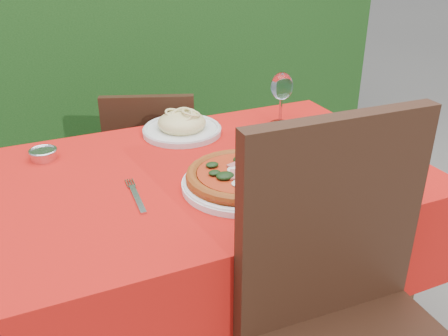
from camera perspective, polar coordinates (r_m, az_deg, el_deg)
name	(u,v)px	position (r m, az deg, el deg)	size (l,w,h in m)	color
hedge	(100,25)	(2.90, -13.95, 15.54)	(3.20, 0.55, 1.78)	black
dining_table	(212,211)	(1.59, -1.40, -4.93)	(1.26, 0.86, 0.75)	#4C3218
chair_near	(353,317)	(1.23, 14.55, -16.20)	(0.50, 0.50, 1.06)	black
chair_far	(153,166)	(2.19, -8.10, 0.20)	(0.47, 0.47, 0.82)	black
pizza_plate	(241,178)	(1.40, 1.99, -1.20)	(0.34, 0.34, 0.06)	white
pasta_plate	(182,126)	(1.77, -4.83, 4.82)	(0.28, 0.28, 0.08)	silver
water_glass	(346,130)	(1.76, 13.75, 4.29)	(0.07, 0.07, 0.09)	silver
wine_glass	(282,89)	(1.82, 6.62, 9.01)	(0.08, 0.08, 0.20)	silver
fork	(137,199)	(1.37, -9.86, -3.49)	(0.03, 0.22, 0.01)	#BBBBC2
steel_ramekin	(44,155)	(1.67, -19.92, 1.42)	(0.08, 0.08, 0.03)	silver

